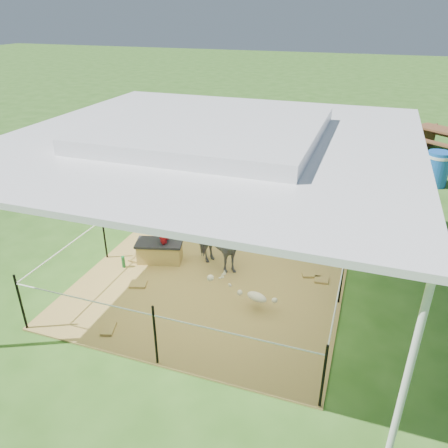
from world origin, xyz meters
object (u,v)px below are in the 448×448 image
(trash_barrel, at_px, (437,169))
(distant_person, at_px, (368,151))
(pony, at_px, (216,246))
(foal, at_px, (257,296))
(straw_bale, at_px, (160,252))
(woman, at_px, (162,222))
(green_bottle, at_px, (123,262))
(picnic_table_near, at_px, (365,153))
(picnic_table_far, at_px, (445,142))

(trash_barrel, distance_m, distant_person, 1.99)
(pony, xyz_separation_m, foal, (1.06, -0.96, -0.22))
(pony, height_order, distant_person, distant_person)
(straw_bale, xyz_separation_m, distant_person, (3.52, 6.84, 0.40))
(woman, relative_size, foal, 1.06)
(straw_bale, bearing_deg, trash_barrel, 48.94)
(green_bottle, height_order, trash_barrel, trash_barrel)
(picnic_table_near, distance_m, picnic_table_far, 3.15)
(woman, relative_size, picnic_table_far, 0.51)
(woman, relative_size, green_bottle, 4.32)
(trash_barrel, height_order, picnic_table_far, trash_barrel)
(woman, height_order, distant_person, woman)
(picnic_table_near, xyz_separation_m, distant_person, (0.09, -0.72, 0.29))
(woman, bearing_deg, distant_person, 138.22)
(trash_barrel, relative_size, picnic_table_far, 0.49)
(trash_barrel, bearing_deg, foal, -114.47)
(pony, bearing_deg, trash_barrel, -10.25)
(trash_barrel, bearing_deg, picnic_table_near, 144.99)
(green_bottle, relative_size, pony, 0.20)
(distant_person, bearing_deg, trash_barrel, 159.01)
(green_bottle, bearing_deg, trash_barrel, 48.17)
(straw_bale, relative_size, foal, 0.89)
(foal, bearing_deg, picnic_table_near, 99.63)
(foal, relative_size, trash_barrel, 0.97)
(woman, height_order, pony, woman)
(pony, bearing_deg, woman, 120.26)
(picnic_table_near, bearing_deg, distant_person, -81.53)
(green_bottle, distance_m, trash_barrel, 8.91)
(straw_bale, xyz_separation_m, picnic_table_far, (5.91, 9.49, 0.19))
(foal, distance_m, picnic_table_far, 11.00)
(pony, distance_m, trash_barrel, 7.43)
(pony, bearing_deg, distant_person, 5.24)
(woman, xyz_separation_m, pony, (1.03, 0.10, -0.39))
(woman, xyz_separation_m, picnic_table_far, (5.81, 9.49, -0.49))
(woman, distance_m, picnic_table_near, 8.28)
(trash_barrel, bearing_deg, woman, -130.53)
(green_bottle, bearing_deg, woman, 34.70)
(picnic_table_far, bearing_deg, green_bottle, -87.33)
(pony, height_order, foal, pony)
(green_bottle, relative_size, trash_barrel, 0.24)
(straw_bale, distance_m, picnic_table_near, 8.30)
(trash_barrel, relative_size, picnic_table_near, 0.61)
(green_bottle, distance_m, pony, 1.80)
(pony, height_order, trash_barrel, pony)
(green_bottle, relative_size, distant_person, 0.19)
(pony, xyz_separation_m, picnic_table_near, (2.30, 7.46, -0.18))
(pony, xyz_separation_m, distant_person, (2.39, 6.74, 0.11))
(straw_bale, distance_m, trash_barrel, 8.21)
(foal, bearing_deg, green_bottle, -170.48)
(pony, bearing_deg, picnic_table_near, 7.60)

